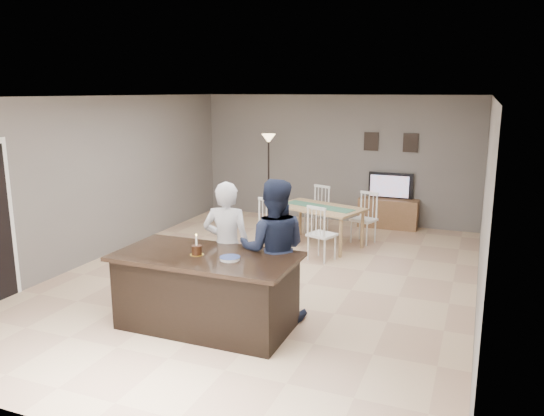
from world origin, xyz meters
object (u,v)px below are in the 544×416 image
at_px(tv_console, 388,213).
at_px(plate_stack, 230,258).
at_px(man, 274,249).
at_px(dining_table, 319,213).
at_px(birthday_cake, 197,250).
at_px(television, 390,186).
at_px(floor_lamp, 269,155).
at_px(woman, 227,246).
at_px(kitchen_island, 207,290).

xyz_separation_m(tv_console, plate_stack, (-0.85, -5.65, 0.62)).
height_order(man, dining_table, man).
bearing_deg(tv_console, man, -96.39).
distance_m(birthday_cake, plate_stack, 0.45).
xyz_separation_m(television, dining_table, (-0.95, -1.86, -0.26)).
height_order(television, floor_lamp, floor_lamp).
height_order(woman, birthday_cake, woman).
xyz_separation_m(man, floor_lamp, (-1.84, 4.35, 0.61)).
xyz_separation_m(birthday_cake, dining_table, (0.34, 3.83, -0.36)).
bearing_deg(kitchen_island, television, 77.99).
xyz_separation_m(tv_console, television, (0.00, 0.07, 0.56)).
xyz_separation_m(tv_console, dining_table, (-0.95, -1.79, 0.30)).
relative_size(man, plate_stack, 7.43).
bearing_deg(birthday_cake, woman, 82.43).
height_order(tv_console, woman, woman).
relative_size(birthday_cake, dining_table, 0.12).
relative_size(dining_table, floor_lamp, 1.11).
height_order(kitchen_island, floor_lamp, floor_lamp).
bearing_deg(birthday_cake, dining_table, 84.92).
relative_size(tv_console, plate_stack, 5.08).
bearing_deg(plate_stack, floor_lamp, 107.32).
bearing_deg(floor_lamp, woman, -74.66).
bearing_deg(tv_console, woman, -103.61).
xyz_separation_m(television, birthday_cake, (-1.29, -5.69, 0.10)).
bearing_deg(man, floor_lamp, -83.67).
xyz_separation_m(television, man, (-0.56, -5.09, 0.01)).
bearing_deg(tv_console, floor_lamp, -164.42).
bearing_deg(man, woman, -18.37).
height_order(television, man, man).
bearing_deg(man, tv_console, -112.93).
xyz_separation_m(man, birthday_cake, (-0.73, -0.60, 0.08)).
height_order(tv_console, plate_stack, plate_stack).
bearing_deg(tv_console, plate_stack, -98.51).
distance_m(television, plate_stack, 5.78).
height_order(television, woman, woman).
xyz_separation_m(tv_console, man, (-0.56, -5.02, 0.58)).
relative_size(kitchen_island, television, 2.35).
height_order(kitchen_island, woman, woman).
distance_m(television, man, 5.12).
bearing_deg(plate_stack, dining_table, 91.58).
bearing_deg(plate_stack, woman, 119.31).
relative_size(woman, man, 0.96).
distance_m(woman, birthday_cake, 0.64).
bearing_deg(kitchen_island, tv_console, 77.84).
xyz_separation_m(tv_console, floor_lamp, (-2.40, -0.67, 1.18)).
bearing_deg(woman, dining_table, -106.26).
height_order(birthday_cake, floor_lamp, floor_lamp).
bearing_deg(tv_console, television, 90.00).
relative_size(kitchen_island, dining_table, 1.02).
bearing_deg(dining_table, tv_console, 80.10).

